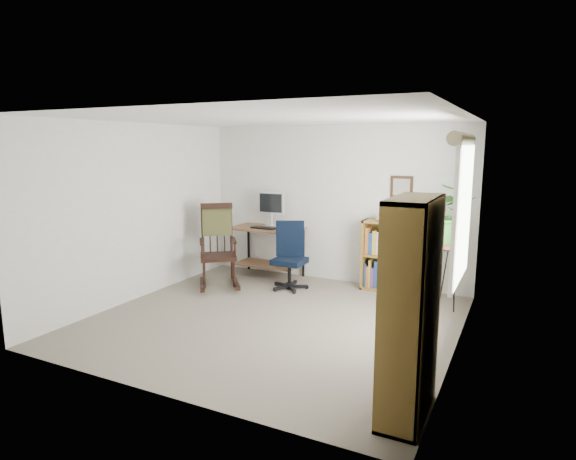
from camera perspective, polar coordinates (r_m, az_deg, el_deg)
The scene contains 18 objects.
floor at distance 5.96m, azimuth -1.74°, elevation -10.60°, with size 4.20×4.00×0.00m, color gray.
ceiling at distance 5.58m, azimuth -1.88°, elevation 13.11°, with size 4.20×4.00×0.00m, color white.
wall_back at distance 7.45m, azimuth 5.50°, elevation 3.06°, with size 4.20×0.00×2.40m, color silver.
wall_front at distance 4.03m, azimuth -15.40°, elevation -3.23°, with size 4.20×0.00×2.40m, color silver.
wall_left at distance 6.89m, azimuth -17.40°, elevation 2.07°, with size 0.00×4.00×2.40m, color silver.
wall_right at distance 5.02m, azimuth 19.81°, elevation -0.89°, with size 0.00×4.00×2.40m, color silver.
window at distance 5.29m, azimuth 19.90°, elevation 1.83°, with size 0.12×1.20×1.50m, color white, non-canonical shape.
desk at distance 7.74m, azimuth -2.44°, elevation -2.63°, with size 1.12×0.61×0.81m, color brown, non-canonical shape.
monitor at distance 7.74m, azimuth -1.98°, elevation 2.50°, with size 0.46×0.16×0.56m, color silver, non-canonical shape.
keyboard at distance 7.56m, azimuth -2.90°, elevation 0.26°, with size 0.40×0.15×0.03m, color black.
office_chair at distance 7.04m, azimuth 0.19°, elevation -3.06°, with size 0.55×0.55×1.01m, color black, non-canonical shape.
rocking_chair at distance 7.23m, azimuth -8.30°, elevation -1.81°, with size 0.65×1.09×1.26m, color black, non-canonical shape.
low_bookshelf at distance 7.10m, azimuth 12.70°, elevation -3.12°, with size 0.97×0.32×1.03m, color olive, non-canonical shape.
tall_bookshelf at distance 3.82m, azimuth 14.28°, elevation -9.20°, with size 0.32×0.76×1.73m, color olive, non-canonical shape.
plant_stand at distance 6.43m, azimuth 18.12°, elevation -5.05°, with size 0.27×0.27×0.96m, color black, non-canonical shape.
spider_plant at distance 6.24m, azimuth 18.69°, elevation 5.13°, with size 1.69×1.88×1.46m, color #2A6121.
potted_plant_small at distance 6.95m, azimuth 15.14°, elevation 1.26°, with size 0.13×0.24×0.11m, color #2A6121.
framed_picture at distance 7.09m, azimuth 13.30°, elevation 4.96°, with size 0.32×0.04×0.32m, color black, non-canonical shape.
Camera 1 is at (2.64, -4.91, 2.10)m, focal length 30.00 mm.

